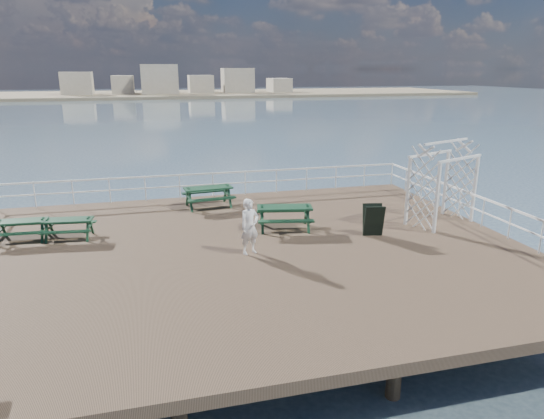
{
  "coord_description": "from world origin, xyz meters",
  "views": [
    {
      "loc": [
        -2.77,
        -14.31,
        5.53
      ],
      "look_at": [
        1.07,
        0.43,
        1.1
      ],
      "focal_mm": 32.0,
      "sensor_mm": 36.0,
      "label": 1
    }
  ],
  "objects_px": {
    "picnic_table_c": "(208,193)",
    "person": "(250,227)",
    "picnic_table_a": "(22,226)",
    "trellis_arbor": "(442,187)",
    "picnic_table_d": "(69,224)",
    "picnic_table_b": "(285,213)"
  },
  "relations": [
    {
      "from": "picnic_table_c",
      "to": "person",
      "type": "bearing_deg",
      "value": -90.28
    },
    {
      "from": "picnic_table_a",
      "to": "trellis_arbor",
      "type": "height_order",
      "value": "trellis_arbor"
    },
    {
      "from": "picnic_table_d",
      "to": "trellis_arbor",
      "type": "distance_m",
      "value": 13.23
    },
    {
      "from": "picnic_table_c",
      "to": "trellis_arbor",
      "type": "bearing_deg",
      "value": -34.43
    },
    {
      "from": "picnic_table_c",
      "to": "person",
      "type": "distance_m",
      "value": 5.67
    },
    {
      "from": "picnic_table_a",
      "to": "person",
      "type": "bearing_deg",
      "value": -20.61
    },
    {
      "from": "picnic_table_c",
      "to": "picnic_table_d",
      "type": "distance_m",
      "value": 5.76
    },
    {
      "from": "picnic_table_a",
      "to": "picnic_table_c",
      "type": "xyz_separation_m",
      "value": [
        6.55,
        2.53,
        0.11
      ]
    },
    {
      "from": "picnic_table_a",
      "to": "picnic_table_b",
      "type": "relative_size",
      "value": 0.76
    },
    {
      "from": "picnic_table_a",
      "to": "trellis_arbor",
      "type": "distance_m",
      "value": 14.72
    },
    {
      "from": "trellis_arbor",
      "to": "person",
      "type": "relative_size",
      "value": 1.76
    },
    {
      "from": "picnic_table_d",
      "to": "trellis_arbor",
      "type": "xyz_separation_m",
      "value": [
        13.1,
        -1.65,
        0.88
      ]
    },
    {
      "from": "picnic_table_a",
      "to": "picnic_table_d",
      "type": "xyz_separation_m",
      "value": [
        1.48,
        -0.19,
        -0.01
      ]
    },
    {
      "from": "picnic_table_b",
      "to": "picnic_table_c",
      "type": "relative_size",
      "value": 1.05
    },
    {
      "from": "picnic_table_b",
      "to": "picnic_table_d",
      "type": "relative_size",
      "value": 1.28
    },
    {
      "from": "picnic_table_b",
      "to": "picnic_table_d",
      "type": "bearing_deg",
      "value": -175.6
    },
    {
      "from": "picnic_table_c",
      "to": "person",
      "type": "xyz_separation_m",
      "value": [
        0.55,
        -5.64,
        0.26
      ]
    },
    {
      "from": "picnic_table_a",
      "to": "person",
      "type": "xyz_separation_m",
      "value": [
        7.11,
        -3.11,
        0.37
      ]
    },
    {
      "from": "picnic_table_d",
      "to": "trellis_arbor",
      "type": "relative_size",
      "value": 0.56
    },
    {
      "from": "picnic_table_b",
      "to": "picnic_table_c",
      "type": "xyz_separation_m",
      "value": [
        -2.26,
        3.59,
        0.01
      ]
    },
    {
      "from": "picnic_table_d",
      "to": "person",
      "type": "bearing_deg",
      "value": -20.57
    },
    {
      "from": "trellis_arbor",
      "to": "person",
      "type": "height_order",
      "value": "trellis_arbor"
    }
  ]
}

